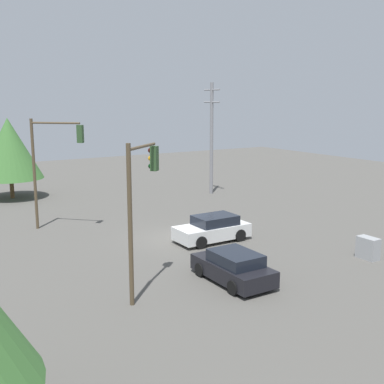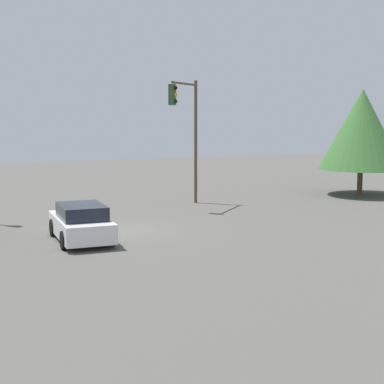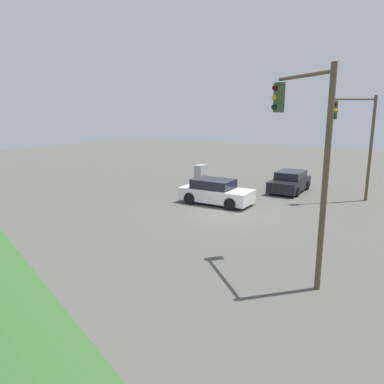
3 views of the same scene
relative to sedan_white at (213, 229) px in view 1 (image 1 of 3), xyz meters
The scene contains 8 objects.
ground_plane 2.20m from the sedan_white, 40.47° to the left, with size 80.00×80.00×0.00m, color #54514C.
sedan_white is the anchor object (origin of this frame).
sedan_dark 6.30m from the sedan_white, 154.01° to the left, with size 4.06×2.00×1.40m.
traffic_signal_main 9.06m from the sedan_white, 125.21° to the left, with size 2.08×2.29×6.35m.
traffic_signal_cross 10.68m from the sedan_white, 43.91° to the left, with size 2.50×2.57×6.81m.
utility_pole_tall 14.74m from the sedan_white, 33.80° to the right, with size 2.20×0.28×9.32m.
electrical_cabinet 8.33m from the sedan_white, 144.02° to the right, with size 1.09×0.61×1.12m, color #9EA0A3.
tree_far 20.27m from the sedan_white, 20.70° to the left, with size 5.17×5.17×6.52m.
Camera 1 is at (-23.39, 13.61, 7.93)m, focal length 45.00 mm.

